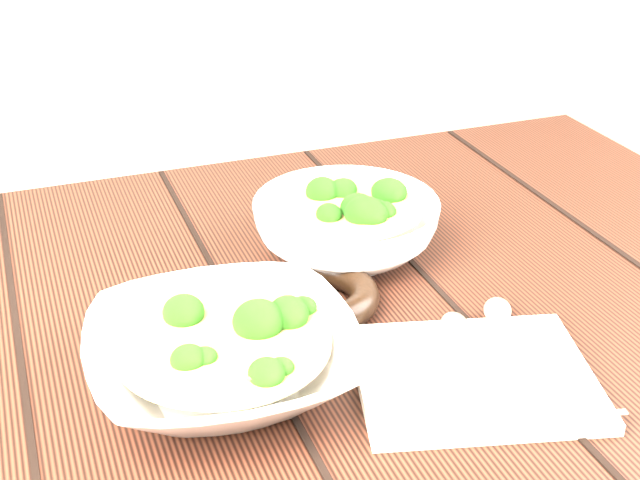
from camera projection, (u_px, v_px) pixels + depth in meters
table at (271, 427)px, 0.89m from camera, size 1.20×0.80×0.75m
soup_bowl_front at (223, 356)px, 0.74m from camera, size 0.24×0.24×0.07m
soup_bowl_back at (346, 225)px, 0.94m from camera, size 0.22×0.22×0.07m
trivet at (319, 296)px, 0.85m from camera, size 0.15×0.15×0.03m
napkin at (474, 377)px, 0.75m from camera, size 0.23×0.21×0.01m
spoon_left at (457, 346)px, 0.78m from camera, size 0.08×0.16×0.01m
spoon_right at (496, 329)px, 0.80m from camera, size 0.10×0.15×0.01m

